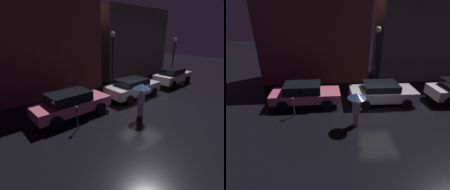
{
  "view_description": "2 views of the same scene",
  "coord_description": "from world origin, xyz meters",
  "views": [
    {
      "loc": [
        -8.9,
        -6.94,
        4.51
      ],
      "look_at": [
        -2.87,
        -0.1,
        1.31
      ],
      "focal_mm": 28.0,
      "sensor_mm": 36.0,
      "label": 1
    },
    {
      "loc": [
        -3.15,
        -8.96,
        5.62
      ],
      "look_at": [
        -2.49,
        0.38,
        1.12
      ],
      "focal_mm": 28.0,
      "sensor_mm": 36.0,
      "label": 2
    }
  ],
  "objects": [
    {
      "name": "parking_meter",
      "position": [
        -5.08,
        -0.04,
        0.75
      ],
      "size": [
        0.12,
        0.1,
        1.21
      ],
      "color": "#4C5154",
      "rests_on": "ground"
    },
    {
      "name": "building_facade_right",
      "position": [
        5.69,
        6.5,
        3.5
      ],
      "size": [
        8.59,
        3.0,
        7.0
      ],
      "color": "#564C47",
      "rests_on": "ground"
    },
    {
      "name": "ground_plane",
      "position": [
        0.0,
        0.0,
        0.0
      ],
      "size": [
        60.0,
        60.0,
        0.0
      ],
      "primitive_type": "plane",
      "color": "black"
    },
    {
      "name": "pedestrian_with_umbrella",
      "position": [
        -1.64,
        -1.17,
        1.52
      ],
      "size": [
        0.96,
        0.96,
        1.94
      ],
      "rotation": [
        0.0,
        0.0,
        -0.09
      ],
      "color": "beige",
      "rests_on": "ground"
    },
    {
      "name": "parked_car_silver",
      "position": [
        0.53,
        1.39,
        0.74
      ],
      "size": [
        4.31,
        2.06,
        1.39
      ],
      "rotation": [
        0.0,
        0.0,
        -0.01
      ],
      "color": "#B7B7BF",
      "rests_on": "ground"
    },
    {
      "name": "building_facade_left",
      "position": [
        -4.01,
        6.5,
        4.2
      ],
      "size": [
        8.87,
        3.0,
        8.4
      ],
      "color": "brown",
      "rests_on": "ground"
    },
    {
      "name": "parked_car_white",
      "position": [
        5.94,
        1.31,
        0.8
      ],
      "size": [
        4.23,
        1.92,
        1.51
      ],
      "rotation": [
        0.0,
        0.0,
        0.04
      ],
      "color": "silver",
      "rests_on": "ground"
    },
    {
      "name": "street_lamp_far",
      "position": [
        10.5,
        4.03,
        2.86
      ],
      "size": [
        0.42,
        0.42,
        4.09
      ],
      "color": "black",
      "rests_on": "ground"
    },
    {
      "name": "parked_car_pink",
      "position": [
        -4.56,
        1.45,
        0.78
      ],
      "size": [
        4.43,
        1.89,
        1.47
      ],
      "rotation": [
        0.0,
        0.0,
        0.01
      ],
      "color": "#DB6684",
      "rests_on": "ground"
    },
    {
      "name": "street_lamp_near",
      "position": [
        0.57,
        3.73,
        3.21
      ],
      "size": [
        0.41,
        0.41,
        4.68
      ],
      "color": "black",
      "rests_on": "ground"
    }
  ]
}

